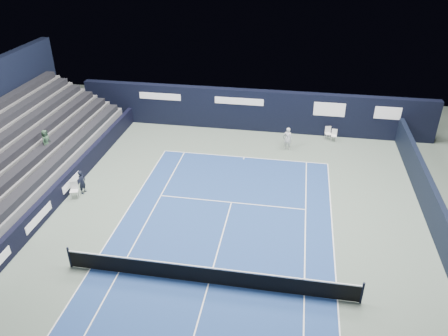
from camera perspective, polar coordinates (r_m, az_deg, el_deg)
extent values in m
plane|color=#536256|center=(21.10, -0.92, -11.13)|extent=(48.00, 48.00, 0.00)
cube|color=navy|center=(19.65, -2.03, -14.86)|extent=(10.97, 23.77, 0.01)
cube|color=black|center=(24.68, 25.79, -5.18)|extent=(0.30, 22.00, 1.80)
cube|color=silver|center=(32.32, 13.47, 4.36)|extent=(0.51, 0.50, 0.04)
cube|color=silver|center=(32.38, 13.43, 4.93)|extent=(0.42, 0.13, 0.51)
cylinder|color=silver|center=(32.61, 13.65, 4.13)|extent=(0.02, 0.02, 0.45)
cylinder|color=silver|center=(32.50, 13.03, 4.13)|extent=(0.02, 0.02, 0.45)
cylinder|color=silver|center=(32.31, 13.82, 3.87)|extent=(0.02, 0.02, 0.45)
cylinder|color=silver|center=(32.21, 13.19, 3.86)|extent=(0.02, 0.02, 0.45)
cube|color=white|center=(32.20, 14.15, 4.09)|extent=(0.42, 0.40, 0.04)
cube|color=white|center=(32.26, 14.22, 4.60)|extent=(0.39, 0.06, 0.46)
cylinder|color=white|center=(32.43, 14.42, 3.84)|extent=(0.02, 0.02, 0.40)
cylinder|color=white|center=(32.43, 13.83, 3.91)|extent=(0.02, 0.02, 0.40)
cylinder|color=white|center=(32.14, 14.39, 3.61)|extent=(0.02, 0.02, 0.40)
cylinder|color=white|center=(32.14, 13.81, 3.68)|extent=(0.02, 0.02, 0.40)
cube|color=white|center=(26.13, -18.99, -2.85)|extent=(0.54, 0.53, 0.04)
cube|color=white|center=(26.16, -19.01, -2.12)|extent=(0.43, 0.16, 0.52)
cylinder|color=white|center=(26.35, -18.45, -3.04)|extent=(0.02, 0.02, 0.46)
cylinder|color=white|center=(26.43, -19.24, -3.08)|extent=(0.02, 0.02, 0.46)
cylinder|color=white|center=(26.06, -18.57, -3.46)|extent=(0.02, 0.02, 0.46)
cylinder|color=white|center=(26.14, -19.37, -3.50)|extent=(0.02, 0.02, 0.46)
imported|color=black|center=(26.33, -18.04, -1.74)|extent=(0.41, 0.56, 1.44)
cube|color=white|center=(29.21, 2.65, 1.43)|extent=(10.97, 0.06, 0.00)
cube|color=white|center=(19.56, 14.61, -16.31)|extent=(0.06, 23.77, 0.00)
cube|color=white|center=(21.20, -17.07, -12.46)|extent=(0.06, 23.77, 0.00)
cube|color=white|center=(19.44, 10.44, -16.06)|extent=(0.06, 23.77, 0.00)
cube|color=white|center=(20.69, -13.57, -13.10)|extent=(0.06, 23.77, 0.00)
cube|color=white|center=(24.55, 0.98, -4.51)|extent=(8.23, 0.06, 0.00)
cube|color=white|center=(19.64, -2.03, -14.85)|extent=(0.06, 12.80, 0.00)
cube|color=white|center=(29.08, 2.61, 1.29)|extent=(0.06, 0.30, 0.00)
cylinder|color=black|center=(19.32, 17.60, -15.30)|extent=(0.10, 0.10, 1.10)
cylinder|color=black|center=(21.25, -19.54, -10.93)|extent=(0.10, 0.10, 1.10)
cube|color=black|center=(19.33, -2.05, -13.89)|extent=(12.80, 0.03, 0.86)
cube|color=white|center=(19.03, -2.08, -12.91)|extent=(12.80, 0.05, 0.06)
cube|color=black|center=(32.73, 3.77, 7.56)|extent=(26.00, 0.60, 3.10)
cube|color=silver|center=(33.56, -8.36, 9.24)|extent=(3.20, 0.02, 0.50)
cube|color=silver|center=(32.27, 1.97, 8.71)|extent=(3.60, 0.02, 0.50)
cube|color=silver|center=(32.18, 13.60, 7.45)|extent=(2.20, 0.02, 1.00)
cube|color=silver|center=(32.73, 20.61, 6.73)|extent=(1.80, 0.02, 0.90)
cube|color=black|center=(26.81, -19.65, -1.74)|extent=(0.30, 22.00, 1.20)
cube|color=silver|center=(24.27, -23.03, -5.98)|extent=(0.02, 2.40, 0.45)
cube|color=silver|center=(26.74, -19.33, -1.78)|extent=(0.02, 2.00, 0.45)
cube|color=#555558|center=(27.73, -19.89, -0.17)|extent=(0.90, 16.00, 1.65)
cube|color=#4F4F52|center=(28.07, -21.58, 0.38)|extent=(0.90, 16.00, 2.10)
cube|color=#49494B|center=(28.43, -23.22, 0.92)|extent=(0.90, 16.00, 2.55)
cube|color=#49494B|center=(28.82, -24.82, 1.45)|extent=(0.90, 16.00, 3.00)
cube|color=#4C4C4E|center=(29.23, -26.38, 1.96)|extent=(0.90, 16.00, 3.45)
cube|color=black|center=(27.27, -20.25, 1.70)|extent=(0.63, 15.20, 0.40)
cube|color=black|center=(27.52, -22.05, 2.65)|extent=(0.63, 15.20, 0.40)
cube|color=black|center=(27.81, -23.81, 3.59)|extent=(0.63, 15.20, 0.40)
cube|color=black|center=(28.14, -25.54, 4.50)|extent=(0.63, 15.20, 0.40)
cube|color=black|center=(28.49, -27.24, 5.39)|extent=(0.63, 15.20, 0.40)
imported|color=#27412D|center=(27.32, -22.25, 3.40)|extent=(0.41, 0.62, 1.24)
imported|color=silver|center=(30.25, 8.33, 3.84)|extent=(0.67, 0.54, 1.61)
cylinder|color=black|center=(29.87, 8.05, 4.05)|extent=(0.03, 0.29, 0.13)
torus|color=black|center=(29.60, 8.04, 4.02)|extent=(0.30, 0.13, 0.29)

